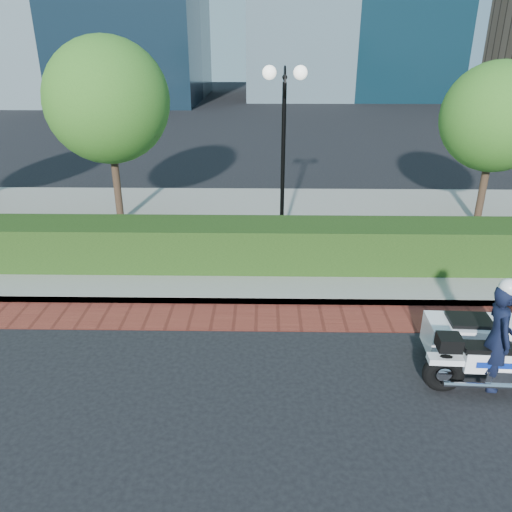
{
  "coord_description": "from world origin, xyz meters",
  "views": [
    {
      "loc": [
        0.56,
        -6.77,
        4.87
      ],
      "look_at": [
        0.4,
        2.15,
        1.0
      ],
      "focal_mm": 35.0,
      "sensor_mm": 36.0,
      "label": 1
    }
  ],
  "objects_px": {
    "tree_b": "(107,101)",
    "tree_c": "(496,117)",
    "lamppost": "(284,129)",
    "police_motorcycle": "(491,343)"
  },
  "relations": [
    {
      "from": "tree_b",
      "to": "tree_c",
      "type": "xyz_separation_m",
      "value": [
        10.0,
        -0.0,
        -0.39
      ]
    },
    {
      "from": "tree_b",
      "to": "lamppost",
      "type": "bearing_deg",
      "value": -16.11
    },
    {
      "from": "lamppost",
      "to": "tree_b",
      "type": "height_order",
      "value": "tree_b"
    },
    {
      "from": "lamppost",
      "to": "police_motorcycle",
      "type": "distance_m",
      "value": 6.69
    },
    {
      "from": "lamppost",
      "to": "police_motorcycle",
      "type": "xyz_separation_m",
      "value": [
        3.02,
        -5.51,
        -2.31
      ]
    },
    {
      "from": "tree_b",
      "to": "police_motorcycle",
      "type": "relative_size",
      "value": 2.09
    },
    {
      "from": "tree_b",
      "to": "police_motorcycle",
      "type": "height_order",
      "value": "tree_b"
    },
    {
      "from": "tree_b",
      "to": "tree_c",
      "type": "distance_m",
      "value": 10.01
    },
    {
      "from": "tree_c",
      "to": "police_motorcycle",
      "type": "height_order",
      "value": "tree_c"
    },
    {
      "from": "lamppost",
      "to": "tree_c",
      "type": "relative_size",
      "value": 0.98
    }
  ]
}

